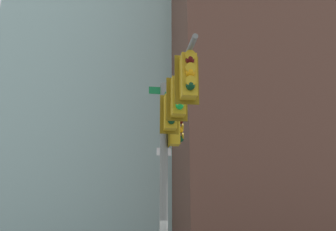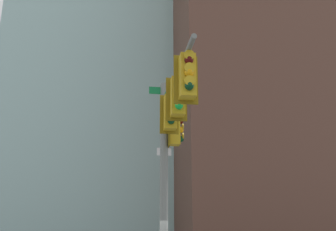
# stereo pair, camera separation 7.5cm
# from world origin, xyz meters

# --- Properties ---
(signal_pole_assembly) EXTENTS (1.13, 5.24, 6.84)m
(signal_pole_assembly) POSITION_xyz_m (0.52, -1.39, 4.75)
(signal_pole_assembly) COLOR slate
(signal_pole_assembly) RESTS_ON ground_plane
(building_brick_nearside) EXTENTS (26.28, 19.51, 49.14)m
(building_brick_nearside) POSITION_xyz_m (17.52, 29.59, 24.57)
(building_brick_nearside) COLOR brown
(building_brick_nearside) RESTS_ON ground_plane
(building_brick_midblock) EXTENTS (18.42, 15.73, 47.01)m
(building_brick_midblock) POSITION_xyz_m (10.52, 50.35, 23.50)
(building_brick_midblock) COLOR brown
(building_brick_midblock) RESTS_ON ground_plane
(building_brick_farside) EXTENTS (16.96, 17.32, 54.02)m
(building_brick_farside) POSITION_xyz_m (-4.80, 48.35, 27.01)
(building_brick_farside) COLOR brown
(building_brick_farside) RESTS_ON ground_plane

